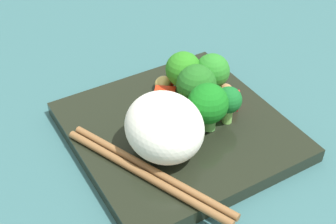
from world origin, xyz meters
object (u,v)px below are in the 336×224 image
object	(u,v)px
broccoli_floret_0	(196,85)
carrot_slice_3	(190,121)
rice_mound	(164,127)
chopstick_pair	(147,172)
square_plate	(178,131)

from	to	relation	value
broccoli_floret_0	carrot_slice_3	distance (cm)	4.58
rice_mound	broccoli_floret_0	size ratio (longest dim) A/B	1.63
rice_mound	chopstick_pair	size ratio (longest dim) A/B	0.46
rice_mound	chopstick_pair	bearing A→B (deg)	125.02
rice_mound	square_plate	bearing A→B (deg)	-48.96
rice_mound	broccoli_floret_0	distance (cm)	9.33
rice_mound	carrot_slice_3	xyz separation A→B (cm)	(2.91, -5.19, -3.36)
rice_mound	carrot_slice_3	world-z (taller)	rice_mound
rice_mound	broccoli_floret_0	world-z (taller)	rice_mound
rice_mound	chopstick_pair	world-z (taller)	rice_mound
chopstick_pair	rice_mound	bearing A→B (deg)	100.57
rice_mound	carrot_slice_3	bearing A→B (deg)	-60.73
carrot_slice_3	broccoli_floret_0	bearing A→B (deg)	-42.43
square_plate	chopstick_pair	xyz separation A→B (cm)	(-5.52, 7.01, 1.34)
broccoli_floret_0	chopstick_pair	distance (cm)	13.78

